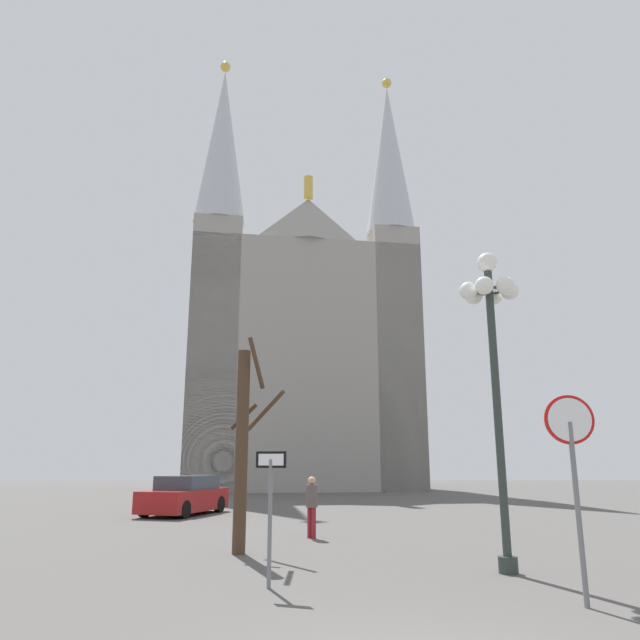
{
  "coord_description": "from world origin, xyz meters",
  "views": [
    {
      "loc": [
        -1.16,
        -5.99,
        2.02
      ],
      "look_at": [
        -0.44,
        19.89,
        8.22
      ],
      "focal_mm": 33.2,
      "sensor_mm": 36.0,
      "label": 1
    }
  ],
  "objects_px": {
    "cathedral": "(301,347)",
    "bare_tree": "(243,444)",
    "one_way_arrow_sign": "(270,500)",
    "parked_car_near_red": "(185,496)",
    "pedestrian_walking": "(312,501)",
    "street_lamp": "(492,336)",
    "stop_sign": "(573,456)"
  },
  "relations": [
    {
      "from": "cathedral",
      "to": "bare_tree",
      "type": "bearing_deg",
      "value": -92.24
    },
    {
      "from": "one_way_arrow_sign",
      "to": "parked_car_near_red",
      "type": "bearing_deg",
      "value": 106.45
    },
    {
      "from": "pedestrian_walking",
      "to": "street_lamp",
      "type": "bearing_deg",
      "value": -55.75
    },
    {
      "from": "one_way_arrow_sign",
      "to": "pedestrian_walking",
      "type": "relative_size",
      "value": 1.36
    },
    {
      "from": "stop_sign",
      "to": "pedestrian_walking",
      "type": "relative_size",
      "value": 1.87
    },
    {
      "from": "one_way_arrow_sign",
      "to": "street_lamp",
      "type": "distance_m",
      "value": 5.49
    },
    {
      "from": "bare_tree",
      "to": "parked_car_near_red",
      "type": "bearing_deg",
      "value": 107.68
    },
    {
      "from": "pedestrian_walking",
      "to": "parked_car_near_red",
      "type": "bearing_deg",
      "value": 123.48
    },
    {
      "from": "parked_car_near_red",
      "to": "pedestrian_walking",
      "type": "relative_size",
      "value": 2.82
    },
    {
      "from": "cathedral",
      "to": "bare_tree",
      "type": "relative_size",
      "value": 6.73
    },
    {
      "from": "cathedral",
      "to": "stop_sign",
      "type": "bearing_deg",
      "value": -83.29
    },
    {
      "from": "cathedral",
      "to": "pedestrian_walking",
      "type": "height_order",
      "value": "cathedral"
    },
    {
      "from": "bare_tree",
      "to": "parked_car_near_red",
      "type": "xyz_separation_m",
      "value": [
        -3.21,
        10.08,
        -1.73
      ]
    },
    {
      "from": "parked_car_near_red",
      "to": "pedestrian_walking",
      "type": "distance_m",
      "value": 8.82
    },
    {
      "from": "one_way_arrow_sign",
      "to": "stop_sign",
      "type": "bearing_deg",
      "value": -17.57
    },
    {
      "from": "one_way_arrow_sign",
      "to": "street_lamp",
      "type": "bearing_deg",
      "value": 15.18
    },
    {
      "from": "cathedral",
      "to": "parked_car_near_red",
      "type": "xyz_separation_m",
      "value": [
        -4.42,
        -20.78,
        -9.96
      ]
    },
    {
      "from": "bare_tree",
      "to": "parked_car_near_red",
      "type": "distance_m",
      "value": 10.72
    },
    {
      "from": "parked_car_near_red",
      "to": "one_way_arrow_sign",
      "type": "bearing_deg",
      "value": -73.55
    },
    {
      "from": "cathedral",
      "to": "stop_sign",
      "type": "distance_m",
      "value": 37.26
    },
    {
      "from": "cathedral",
      "to": "street_lamp",
      "type": "xyz_separation_m",
      "value": [
        4.01,
        -33.38,
        -6.15
      ]
    },
    {
      "from": "stop_sign",
      "to": "bare_tree",
      "type": "bearing_deg",
      "value": 136.57
    },
    {
      "from": "street_lamp",
      "to": "parked_car_near_red",
      "type": "bearing_deg",
      "value": 123.8
    },
    {
      "from": "stop_sign",
      "to": "bare_tree",
      "type": "xyz_separation_m",
      "value": [
        -5.44,
        5.15,
        0.33
      ]
    },
    {
      "from": "street_lamp",
      "to": "pedestrian_walking",
      "type": "bearing_deg",
      "value": 124.25
    },
    {
      "from": "stop_sign",
      "to": "parked_car_near_red",
      "type": "bearing_deg",
      "value": 119.61
    },
    {
      "from": "one_way_arrow_sign",
      "to": "pedestrian_walking",
      "type": "xyz_separation_m",
      "value": [
        0.79,
        6.43,
        -0.41
      ]
    },
    {
      "from": "stop_sign",
      "to": "parked_car_near_red",
      "type": "xyz_separation_m",
      "value": [
        -8.66,
        15.24,
        -1.4
      ]
    },
    {
      "from": "cathedral",
      "to": "street_lamp",
      "type": "relative_size",
      "value": 5.27
    },
    {
      "from": "cathedral",
      "to": "stop_sign",
      "type": "height_order",
      "value": "cathedral"
    },
    {
      "from": "cathedral",
      "to": "pedestrian_walking",
      "type": "bearing_deg",
      "value": -89.1
    },
    {
      "from": "cathedral",
      "to": "bare_tree",
      "type": "xyz_separation_m",
      "value": [
        -1.21,
        -30.86,
        -8.23
      ]
    }
  ]
}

